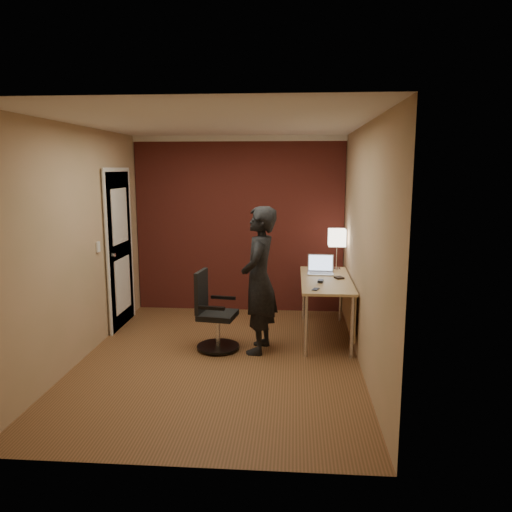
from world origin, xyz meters
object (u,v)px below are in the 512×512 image
object	(u,v)px
desk_lamp	(337,238)
wallet	(339,278)
phone	(316,289)
person	(259,280)
laptop	(321,268)
desk	(332,289)
mouse	(321,281)
office_chair	(213,316)

from	to	relation	value
desk_lamp	wallet	world-z (taller)	desk_lamp
phone	person	bearing A→B (deg)	-163.05
desk_lamp	laptop	world-z (taller)	desk_lamp
desk	laptop	size ratio (longest dim) A/B	4.40
laptop	wallet	bearing A→B (deg)	-54.99
person	laptop	bearing A→B (deg)	148.56
mouse	office_chair	size ratio (longest dim) A/B	0.11
laptop	office_chair	xyz separation A→B (m)	(-1.25, -0.86, -0.40)
laptop	phone	size ratio (longest dim) A/B	2.97
desk_lamp	mouse	bearing A→B (deg)	-106.96
desk_lamp	wallet	size ratio (longest dim) A/B	4.86
desk_lamp	laptop	distance (m)	0.50
person	office_chair	bearing A→B (deg)	-82.57
laptop	mouse	distance (m)	0.54
desk_lamp	person	xyz separation A→B (m)	(-0.95, -1.14, -0.32)
desk	phone	size ratio (longest dim) A/B	13.04
mouse	desk_lamp	bearing A→B (deg)	82.88
mouse	person	xyz separation A→B (m)	(-0.70, -0.34, 0.08)
laptop	wallet	distance (m)	0.37
desk	desk_lamp	world-z (taller)	desk_lamp
laptop	desk_lamp	bearing A→B (deg)	50.91
desk	desk_lamp	distance (m)	0.81
wallet	person	bearing A→B (deg)	-148.54
laptop	phone	distance (m)	0.90
phone	person	distance (m)	0.63
desk	office_chair	bearing A→B (deg)	-158.55
desk_lamp	desk	bearing A→B (deg)	-99.24
mouse	person	distance (m)	0.78
desk	phone	distance (m)	0.62
desk	mouse	distance (m)	0.30
laptop	wallet	xyz separation A→B (m)	(0.21, -0.30, -0.05)
phone	office_chair	distance (m)	1.20
desk_lamp	laptop	size ratio (longest dim) A/B	1.57
desk	wallet	distance (m)	0.17
wallet	mouse	bearing A→B (deg)	-134.92
desk_lamp	mouse	distance (m)	0.93
desk	mouse	world-z (taller)	mouse
desk_lamp	phone	distance (m)	1.27
laptop	person	size ratio (longest dim) A/B	0.21
laptop	mouse	xyz separation A→B (m)	(-0.03, -0.54, -0.05)
desk	phone	xyz separation A→B (m)	(-0.22, -0.56, 0.13)
phone	office_chair	bearing A→B (deg)	-162.83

